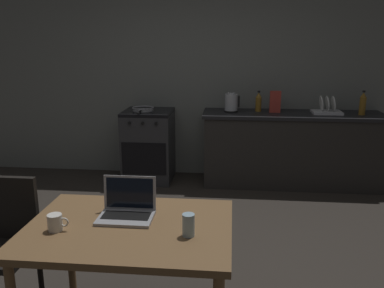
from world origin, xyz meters
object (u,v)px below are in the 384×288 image
at_px(bottle_b, 258,102).
at_px(chair, 3,239).
at_px(frying_pan, 143,109).
at_px(bottle, 363,103).
at_px(dining_table, 129,237).
at_px(coffee_mug, 55,222).
at_px(electric_kettle, 231,103).
at_px(cereal_box, 275,102).
at_px(dish_rack, 327,110).
at_px(stove_oven, 149,145).
at_px(laptop, 127,210).
at_px(drinking_glass, 188,225).

bearing_deg(bottle_b, chair, -121.86).
distance_m(frying_pan, bottle_b, 1.43).
bearing_deg(chair, bottle, 24.15).
xyz_separation_m(dining_table, coffee_mug, (-0.39, -0.10, 0.12)).
distance_m(electric_kettle, cereal_box, 0.53).
relative_size(electric_kettle, dish_rack, 0.69).
bearing_deg(frying_pan, dish_rack, 0.71).
bearing_deg(stove_oven, dish_rack, 0.07).
relative_size(bottle, cereal_box, 1.09).
distance_m(laptop, electric_kettle, 2.81).
distance_m(dining_table, cereal_box, 3.09).
bearing_deg(bottle, dish_rack, 172.70).
relative_size(stove_oven, laptop, 2.80).
bearing_deg(stove_oven, bottle, -1.06).
distance_m(coffee_mug, bottle_b, 3.30).
distance_m(laptop, frying_pan, 2.76).
distance_m(drinking_glass, dish_rack, 3.24).
bearing_deg(dining_table, cereal_box, 69.29).
bearing_deg(laptop, cereal_box, 59.55).
bearing_deg(chair, bottle_b, 40.00).
distance_m(electric_kettle, dish_rack, 1.14).
relative_size(dining_table, bottle_b, 4.62).
distance_m(frying_pan, drinking_glass, 3.05).
relative_size(dining_table, dish_rack, 3.43).
bearing_deg(coffee_mug, dish_rack, 54.85).
bearing_deg(dining_table, stove_oven, 99.48).
height_order(laptop, bottle_b, bottle_b).
bearing_deg(drinking_glass, laptop, 152.22).
height_order(chair, cereal_box, cereal_box).
relative_size(chair, dish_rack, 2.66).
distance_m(stove_oven, chair, 2.74).
height_order(dining_table, coffee_mug, coffee_mug).
bearing_deg(chair, cereal_box, 36.62).
bearing_deg(laptop, dish_rack, 49.38).
xyz_separation_m(stove_oven, coffee_mug, (0.09, -2.95, 0.32)).
relative_size(drinking_glass, dish_rack, 0.37).
relative_size(dining_table, coffee_mug, 9.74).
bearing_deg(laptop, bottle_b, 63.48).
xyz_separation_m(electric_kettle, bottle, (1.53, -0.05, 0.02)).
bearing_deg(stove_oven, laptop, -80.90).
height_order(coffee_mug, cereal_box, cereal_box).
bearing_deg(chair, coffee_mug, -44.90).
xyz_separation_m(stove_oven, drinking_glass, (0.83, -2.94, 0.34)).
relative_size(laptop, dish_rack, 0.94).
relative_size(dining_table, cereal_box, 4.50).
bearing_deg(drinking_glass, bottle, 59.09).
relative_size(frying_pan, drinking_glass, 3.55).
xyz_separation_m(laptop, bottle_b, (0.93, 2.82, 0.25)).
bearing_deg(drinking_glass, chair, 169.37).
bearing_deg(dish_rack, bottle_b, 174.32).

